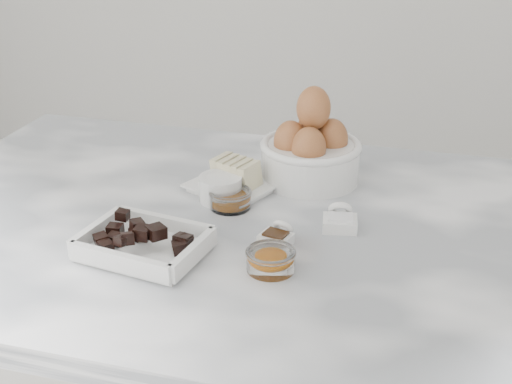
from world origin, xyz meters
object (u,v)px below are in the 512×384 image
Objects in this scene: sugar_ramekin at (221,187)px; honey_bowl at (230,199)px; zest_bowl at (271,259)px; salt_spoon at (340,220)px; butter_plate at (233,179)px; egg_bowl at (311,150)px; chocolate_dish at (144,241)px; vanilla_spoon at (278,236)px.

sugar_ramekin is 1.02× the size of honey_bowl.
sugar_ramekin is 0.25m from zest_bowl.
honey_bowl is at bearing 173.46° from salt_spoon.
butter_plate is 0.05m from sugar_ramekin.
egg_bowl is at bearing 44.62° from sugar_ramekin.
sugar_ramekin is (0.05, 0.21, 0.00)m from chocolate_dish.
butter_plate reaches higher than salt_spoon.
vanilla_spoon is at bearing -137.21° from salt_spoon.
egg_bowl reaches higher than butter_plate.
egg_bowl is at bearing 92.01° from zest_bowl.
salt_spoon is at bearing -11.53° from sugar_ramekin.
egg_bowl is 0.26m from vanilla_spoon.
sugar_ramekin is at bearing 168.47° from salt_spoon.
vanilla_spoon is 0.12m from salt_spoon.
honey_bowl is 1.00× the size of zest_bowl.
egg_bowl is 2.55× the size of salt_spoon.
chocolate_dish is at bearing -112.23° from honey_bowl.
honey_bowl is 0.22m from zest_bowl.
zest_bowl is at bearing -115.14° from salt_spoon.
egg_bowl is (0.13, 0.13, 0.03)m from sugar_ramekin.
salt_spoon is at bearing -6.54° from honey_bowl.
sugar_ramekin is at bearing -135.38° from egg_bowl.
zest_bowl is at bearing 2.25° from chocolate_dish.
butter_plate reaches higher than honey_bowl.
vanilla_spoon is (0.13, -0.12, -0.01)m from sugar_ramekin.
zest_bowl is (0.12, -0.18, 0.00)m from honey_bowl.
butter_plate is (0.06, 0.26, 0.00)m from chocolate_dish.
chocolate_dish is 0.20m from honey_bowl.
butter_plate is 0.98× the size of egg_bowl.
butter_plate is at bearing 77.01° from chocolate_dish.
salt_spoon is at bearing 31.60° from chocolate_dish.
butter_plate reaches higher than zest_bowl.
vanilla_spoon is (-0.01, 0.08, -0.01)m from zest_bowl.
salt_spoon is (0.07, 0.16, -0.00)m from zest_bowl.
butter_plate reaches higher than chocolate_dish.
zest_bowl is 0.18m from salt_spoon.
egg_bowl reaches higher than honey_bowl.
salt_spoon is at bearing 42.79° from vanilla_spoon.
butter_plate is 0.23m from salt_spoon.
chocolate_dish reaches higher than honey_bowl.
sugar_ramekin is 0.22m from salt_spoon.
sugar_ramekin is 0.19m from egg_bowl.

